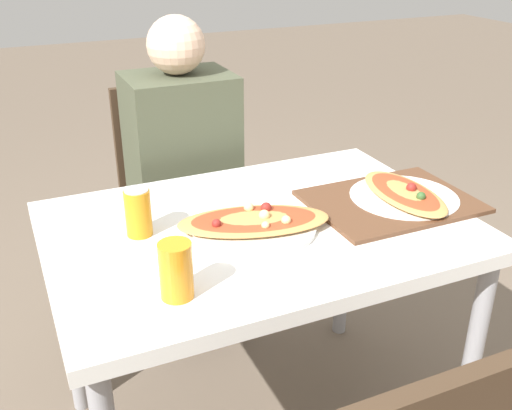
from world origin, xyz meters
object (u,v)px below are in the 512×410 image
dining_table (259,250)px  pizza_second (404,195)px  drink_glass (176,270)px  person_seated (184,159)px  chair_far_seated (177,194)px  pizza_main (254,223)px  soda_can (138,212)px

dining_table → pizza_second: bearing=-4.8°
pizza_second → drink_glass: bearing=-164.8°
dining_table → drink_glass: drink_glass is taller
person_seated → pizza_second: size_ratio=3.41×
person_seated → pizza_second: bearing=125.4°
dining_table → person_seated: person_seated is taller
chair_far_seated → pizza_main: (-0.01, -0.74, 0.23)m
chair_far_seated → pizza_second: chair_far_seated is taller
soda_can → pizza_second: bearing=-8.3°
chair_far_seated → person_seated: 0.22m
dining_table → chair_far_seated: 0.73m
dining_table → chair_far_seated: size_ratio=1.20×
drink_glass → pizza_second: (0.73, 0.20, -0.05)m
person_seated → pizza_second: person_seated is taller
person_seated → pizza_main: (-0.01, -0.62, 0.05)m
chair_far_seated → pizza_second: (0.45, -0.75, 0.23)m
chair_far_seated → soda_can: bearing=66.3°
person_seated → soda_can: (-0.28, -0.53, 0.09)m
chair_far_seated → drink_glass: 1.03m
chair_far_seated → soda_can: chair_far_seated is taller
chair_far_seated → drink_glass: size_ratio=7.21×
drink_glass → pizza_second: size_ratio=0.37×
pizza_second → chair_far_seated: bearing=121.0°
dining_table → pizza_second: pizza_second is taller
dining_table → drink_glass: 0.41m
pizza_main → pizza_second: size_ratio=1.23×
pizza_second → soda_can: bearing=171.7°
person_seated → pizza_second: (0.45, -0.64, 0.04)m
drink_glass → chair_far_seated: bearing=73.6°
dining_table → soda_can: soda_can is taller
dining_table → soda_can: bearing=166.9°
pizza_main → drink_glass: drink_glass is taller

